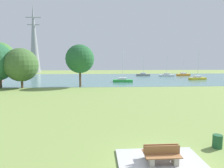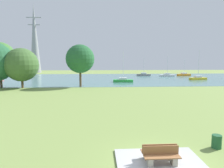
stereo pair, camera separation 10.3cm
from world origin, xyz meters
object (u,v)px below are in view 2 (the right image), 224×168
Objects in this scene: sailboat_yellow at (198,78)px; sailboat_white at (167,75)px; tree_mid_shore at (0,58)px; sailboat_orange at (184,74)px; bench_facing_water at (159,152)px; sailboat_green at (123,80)px; bench_facing_inland at (162,157)px; tree_east_near at (80,59)px; litter_bin at (217,142)px; tree_west_far at (21,65)px; sailboat_gray at (144,74)px; electricity_pylon at (35,39)px.

sailboat_white is at bearing 110.04° from sailboat_yellow.
sailboat_yellow is 48.23m from tree_mid_shore.
tree_mid_shore is (-41.57, -25.64, 5.24)m from sailboat_white.
sailboat_orange is (6.84, 2.71, -0.02)m from sailboat_white.
tree_mid_shore reaches higher than sailboat_white.
bench_facing_water is 39.05m from sailboat_green.
sailboat_green is at bearing 86.21° from bench_facing_inland.
litter_bin is at bearing -69.71° from tree_east_near.
tree_mid_shore is at bearing 168.27° from tree_west_far.
sailboat_gray is 19.62m from sailboat_yellow.
sailboat_orange is 0.67× the size of tree_east_near.
sailboat_yellow is 1.04× the size of sailboat_green.
sailboat_white is 0.88× the size of sailboat_yellow.
sailboat_white is at bearing 31.67° from tree_mid_shore.
sailboat_white is 57.26m from electricity_pylon.
bench_facing_inland is at bearing -101.46° from sailboat_gray.
electricity_pylon is at bearing 159.71° from sailboat_orange.
tree_west_far is (-21.78, 28.17, 4.01)m from litter_bin.
tree_east_near reaches higher than sailboat_green.
tree_west_far is (-30.05, -30.08, 3.96)m from sailboat_gray.
sailboat_gray is (12.19, 59.60, -0.01)m from bench_facing_water.
tree_west_far reaches higher than sailboat_white.
sailboat_yellow is 0.91× the size of tree_mid_shore.
sailboat_gray is at bearing 153.69° from sailboat_white.
tree_west_far reaches higher than bench_facing_inland.
tree_mid_shore is (-22.24, 30.96, 5.23)m from bench_facing_inland.
sailboat_orange is at bearing 40.34° from tree_east_near.
sailboat_gray is at bearing 78.44° from bench_facing_water.
tree_mid_shore is (-26.16, 29.08, 5.30)m from litter_bin.
sailboat_green is at bearing -167.16° from sailboat_yellow.
tree_east_near is (10.94, 1.15, 1.14)m from tree_west_far.
litter_bin is at bearing -88.01° from sailboat_green.
tree_mid_shore is 0.30× the size of electricity_pylon.
bench_facing_water is at bearing -77.28° from tree_east_near.
sailboat_yellow is at bearing 61.76° from bench_facing_inland.
litter_bin is at bearing 18.99° from bench_facing_water.
sailboat_white reaches higher than bench_facing_inland.
bench_facing_water is 4.15m from litter_bin.
tree_west_far is 0.90× the size of tree_east_near.
tree_east_near is (-26.25, -25.40, 5.09)m from sailboat_white.
litter_bin is at bearing -98.08° from sailboat_gray.
bench_facing_water is at bearing -68.90° from electricity_pylon.
litter_bin is 0.11× the size of sailboat_white.
sailboat_orange is at bearing 21.59° from sailboat_white.
litter_bin is 86.99m from electricity_pylon.
litter_bin is at bearing -52.29° from tree_west_far.
litter_bin is 35.83m from tree_west_far.
sailboat_yellow is at bearing -98.96° from sailboat_orange.
sailboat_gray is (-7.14, 3.53, -0.01)m from sailboat_white.
sailboat_gray is at bearing 126.32° from sailboat_yellow.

